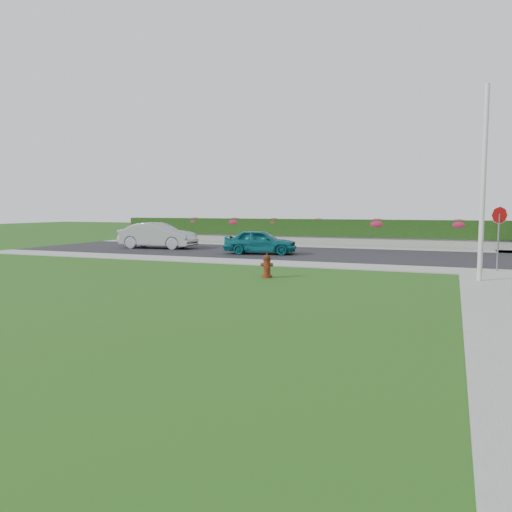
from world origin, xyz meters
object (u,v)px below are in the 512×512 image
at_px(sedan_teal, 260,242).
at_px(stop_sign, 499,223).
at_px(sedan_silver, 158,235).
at_px(utility_pole, 483,184).
at_px(fire_hydrant, 267,266).

distance_m(sedan_teal, stop_sign, 11.50).
xyz_separation_m(sedan_teal, sedan_silver, (-7.02, 1.21, 0.12)).
bearing_deg(utility_pole, sedan_silver, 156.37).
relative_size(utility_pole, stop_sign, 2.55).
relative_size(sedan_silver, utility_pole, 0.72).
distance_m(sedan_silver, stop_sign, 18.56).
bearing_deg(stop_sign, fire_hydrant, -156.47).
xyz_separation_m(sedan_silver, stop_sign, (17.96, -4.56, 1.05)).
bearing_deg(sedan_teal, utility_pole, -132.82).
bearing_deg(utility_pole, fire_hydrant, -166.39).
bearing_deg(fire_hydrant, stop_sign, 17.88).
relative_size(sedan_teal, utility_pole, 0.59).
bearing_deg(stop_sign, sedan_teal, 155.16).
xyz_separation_m(sedan_teal, utility_pole, (10.20, -6.32, 2.50)).
xyz_separation_m(fire_hydrant, sedan_silver, (-10.35, 9.20, 0.39)).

